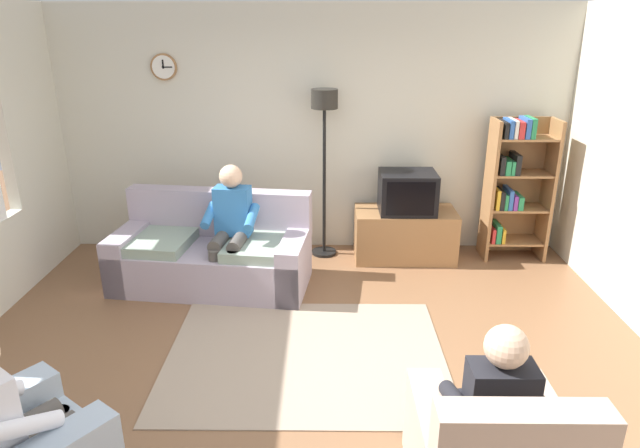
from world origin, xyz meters
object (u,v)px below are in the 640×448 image
Objects in this scene: floor_lamp at (324,128)px; person_in_right_armchair at (492,403)px; tv_stand at (405,234)px; bookshelf at (514,184)px; couch at (213,255)px; tv at (407,192)px; person_in_left_armchair at (9,414)px; person_on_couch at (231,222)px.

person_in_right_armchair is (0.91, -3.38, -0.85)m from floor_lamp.
bookshelf reaches higher than tv_stand.
couch is at bearing 127.68° from person_in_right_armchair.
tv is 0.32× the size of floor_lamp.
floor_lamp is 3.60m from person_in_right_armchair.
bookshelf reaches higher than person_in_left_armchair.
person_on_couch is at bearing -26.60° from couch.
tv is 4.21m from person_in_left_armchair.
person_in_right_armchair is at bearing -109.09° from bookshelf.
tv_stand is at bearing 90.14° from person_in_right_armchair.
couch is 3.32× the size of tv.
tv_stand is at bearing 23.43° from person_on_couch.
floor_lamp is 3.95m from person_in_left_armchair.
person_on_couch reaches higher than tv_stand.
couch is 1.78× the size of person_in_right_armchair.
tv_stand is at bearing 90.00° from tv.
tv is at bearing 17.74° from couch.
floor_lamp is (-2.07, 0.03, 0.60)m from bookshelf.
bookshelf is at bearing 13.05° from couch.
floor_lamp is 1.65× the size of person_in_left_armchair.
person_on_couch is (-1.79, -0.75, -0.08)m from tv.
person_on_couch is (-2.96, -0.85, -0.15)m from bookshelf.
person_in_left_armchair is (-1.62, -3.50, -0.85)m from floor_lamp.
tv is at bearing -7.82° from floor_lamp.
person_in_left_armchair reaches higher than tv_stand.
floor_lamp reaches higher than couch.
tv_stand is 0.98× the size of person_in_right_armchair.
couch is at bearing 153.40° from person_on_couch.
couch is 1.81× the size of tv_stand.
bookshelf is 3.08m from person_on_couch.
tv_stand is 0.50m from tv.
couch is at bearing -145.44° from floor_lamp.
person_on_couch is 2.72m from person_in_left_armchair.
floor_lamp is (-0.90, 0.12, 0.67)m from tv.
floor_lamp is at bearing 105.00° from person_in_right_armchair.
person_in_right_armchair is at bearing 2.62° from person_in_left_armchair.
couch is 2.79m from person_in_left_armchair.
couch is 2.16m from tv.
bookshelf is at bearing 3.39° from tv_stand.
couch reaches higher than tv_stand.
bookshelf is (1.17, 0.07, 0.57)m from tv_stand.
person_in_right_armchair reaches higher than tv_stand.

